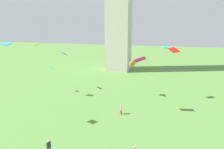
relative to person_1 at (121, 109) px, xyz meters
The scene contains 10 objects.
person_1 is the anchor object (origin of this frame).
person_2 13.29m from the person_1, 113.61° to the right, with size 0.30×0.53×1.71m.
kite_flying_0 18.58m from the person_1, 146.00° to the left, with size 1.94×1.86×0.94m.
kite_flying_1 10.08m from the person_1, 88.41° to the left, with size 1.44×2.12×1.79m.
kite_flying_2 17.91m from the person_1, 155.93° to the left, with size 1.06×0.81×0.58m.
kite_flying_3 19.32m from the person_1, 166.60° to the left, with size 1.28×1.06×0.48m.
kite_flying_4 8.11m from the person_1, 33.24° to the left, with size 1.80×1.15×1.27m.
kite_flying_5 13.74m from the person_1, 54.45° to the left, with size 1.90×1.70×0.37m.
kite_flying_6 11.91m from the person_1, ahead, with size 1.61×1.72×0.61m.
kite_flying_7 18.50m from the person_1, 151.91° to the right, with size 1.51×1.23×0.45m.
Camera 1 is at (9.35, -8.99, 14.01)m, focal length 34.70 mm.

